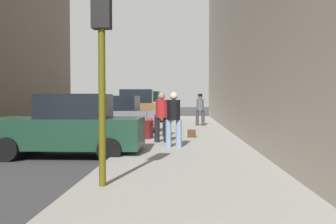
# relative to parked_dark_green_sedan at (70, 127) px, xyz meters

# --- Properties ---
(ground_plane) EXTENTS (120.00, 120.00, 0.00)m
(ground_plane) POSITION_rel_parked_dark_green_sedan_xyz_m (-2.65, 1.67, -0.85)
(ground_plane) COLOR #38383A
(sidewalk) EXTENTS (4.00, 40.00, 0.15)m
(sidewalk) POSITION_rel_parked_dark_green_sedan_xyz_m (3.35, 1.67, -0.77)
(sidewalk) COLOR gray
(sidewalk) RESTS_ON ground_plane
(parked_dark_green_sedan) EXTENTS (4.20, 2.07, 1.79)m
(parked_dark_green_sedan) POSITION_rel_parked_dark_green_sedan_xyz_m (0.00, 0.00, 0.00)
(parked_dark_green_sedan) COLOR #193828
(parked_dark_green_sedan) RESTS_ON ground_plane
(parked_gray_coupe) EXTENTS (4.27, 2.19, 1.79)m
(parked_gray_coupe) POSITION_rel_parked_dark_green_sedan_xyz_m (-0.00, 6.68, 0.00)
(parked_gray_coupe) COLOR slate
(parked_gray_coupe) RESTS_ON ground_plane
(parked_bronze_suv) EXTENTS (4.65, 2.15, 2.25)m
(parked_bronze_suv) POSITION_rel_parked_dark_green_sedan_xyz_m (-0.00, 13.82, 0.18)
(parked_bronze_suv) COLOR brown
(parked_bronze_suv) RESTS_ON ground_plane
(parked_white_van) EXTENTS (4.63, 2.12, 2.25)m
(parked_white_van) POSITION_rel_parked_dark_green_sedan_xyz_m (-0.00, 20.37, 0.18)
(parked_white_van) COLOR silver
(parked_white_van) RESTS_ON ground_plane
(parked_silver_sedan) EXTENTS (4.23, 2.11, 1.79)m
(parked_silver_sedan) POSITION_rel_parked_dark_green_sedan_xyz_m (-0.00, 26.76, 0.00)
(parked_silver_sedan) COLOR #B7BABF
(parked_silver_sedan) RESTS_ON ground_plane
(fire_hydrant) EXTENTS (0.42, 0.22, 0.70)m
(fire_hydrant) POSITION_rel_parked_dark_green_sedan_xyz_m (1.80, 5.33, -0.35)
(fire_hydrant) COLOR red
(fire_hydrant) RESTS_ON sidewalk
(traffic_light) EXTENTS (0.32, 0.32, 3.60)m
(traffic_light) POSITION_rel_parked_dark_green_sedan_xyz_m (1.85, -4.16, 1.91)
(traffic_light) COLOR #514C0F
(traffic_light) RESTS_ON sidewalk
(pedestrian_in_tan_coat) EXTENTS (0.52, 0.46, 1.71)m
(pedestrian_in_tan_coat) POSITION_rel_parked_dark_green_sedan_xyz_m (2.34, 4.22, 0.26)
(pedestrian_in_tan_coat) COLOR black
(pedestrian_in_tan_coat) RESTS_ON sidewalk
(pedestrian_with_beanie) EXTENTS (0.50, 0.41, 1.78)m
(pedestrian_with_beanie) POSITION_rel_parked_dark_green_sedan_xyz_m (4.15, 10.36, 0.29)
(pedestrian_with_beanie) COLOR #333338
(pedestrian_with_beanie) RESTS_ON sidewalk
(pedestrian_in_jeans) EXTENTS (0.51, 0.42, 1.71)m
(pedestrian_in_jeans) POSITION_rel_parked_dark_green_sedan_xyz_m (2.94, 1.03, 0.26)
(pedestrian_in_jeans) COLOR #728CB2
(pedestrian_in_jeans) RESTS_ON sidewalk
(pedestrian_in_red_jacket) EXTENTS (0.51, 0.42, 1.71)m
(pedestrian_in_red_jacket) POSITION_rel_parked_dark_green_sedan_xyz_m (2.48, 2.33, 0.26)
(pedestrian_in_red_jacket) COLOR black
(pedestrian_in_red_jacket) RESTS_ON sidewalk
(rolling_suitcase) EXTENTS (0.45, 0.61, 1.04)m
(rolling_suitcase) POSITION_rel_parked_dark_green_sedan_xyz_m (1.85, 3.54, -0.36)
(rolling_suitcase) COLOR #591414
(rolling_suitcase) RESTS_ON sidewalk
(duffel_bag) EXTENTS (0.32, 0.44, 0.28)m
(duffel_bag) POSITION_rel_parked_dark_green_sedan_xyz_m (3.55, 4.09, -0.56)
(duffel_bag) COLOR #472D19
(duffel_bag) RESTS_ON sidewalk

